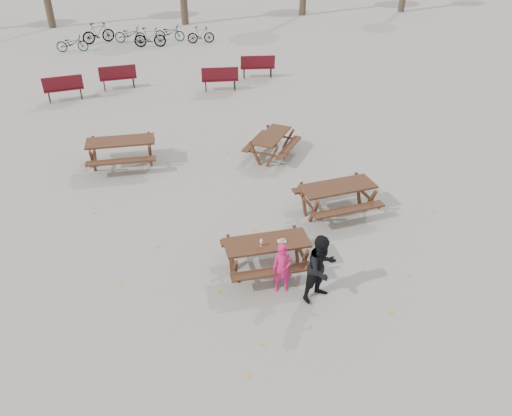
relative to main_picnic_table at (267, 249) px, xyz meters
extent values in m
plane|color=gray|center=(0.00, 0.00, -0.59)|extent=(80.00, 80.00, 0.00)
cube|color=#361D13|center=(0.00, 0.00, 0.16)|extent=(1.80, 0.70, 0.05)
cube|color=#361D13|center=(0.00, -0.60, -0.14)|extent=(1.80, 0.25, 0.05)
cube|color=#361D13|center=(0.00, 0.60, -0.14)|extent=(1.80, 0.25, 0.05)
cylinder|color=#361D13|center=(-0.75, -0.30, -0.22)|extent=(0.08, 0.08, 0.73)
cylinder|color=#361D13|center=(-0.75, 0.30, -0.22)|extent=(0.08, 0.08, 0.73)
cylinder|color=#361D13|center=(0.75, -0.30, -0.22)|extent=(0.08, 0.08, 0.73)
cylinder|color=#361D13|center=(0.75, 0.30, -0.22)|extent=(0.08, 0.08, 0.73)
cube|color=silver|center=(0.31, -0.08, 0.21)|extent=(0.18, 0.11, 0.03)
ellipsoid|color=tan|center=(0.31, -0.08, 0.25)|extent=(0.14, 0.06, 0.05)
cylinder|color=silver|center=(-0.15, -0.12, 0.26)|extent=(0.06, 0.06, 0.15)
cylinder|color=red|center=(-0.15, -0.12, 0.25)|extent=(0.07, 0.07, 0.05)
cylinder|color=white|center=(-0.15, -0.12, 0.35)|extent=(0.03, 0.03, 0.02)
imported|color=#E21C68|center=(0.15, -0.67, -0.02)|extent=(0.45, 0.34, 1.13)
imported|color=black|center=(0.84, -1.06, 0.16)|extent=(0.89, 0.80, 1.49)
imported|color=black|center=(-5.38, 19.50, -0.17)|extent=(1.63, 0.69, 0.84)
imported|color=black|center=(-4.10, 20.99, -0.05)|extent=(1.84, 1.10, 1.07)
imported|color=black|center=(-2.42, 20.63, -0.14)|extent=(1.80, 1.06, 0.89)
imported|color=black|center=(-1.41, 19.48, -0.08)|extent=(1.74, 0.76, 1.01)
imported|color=black|center=(-0.28, 20.55, -0.15)|extent=(1.76, 1.12, 0.87)
imported|color=black|center=(1.32, 19.67, -0.15)|extent=(1.49, 0.49, 0.88)
camera|label=1|loc=(-2.18, -8.21, 6.42)|focal=35.00mm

